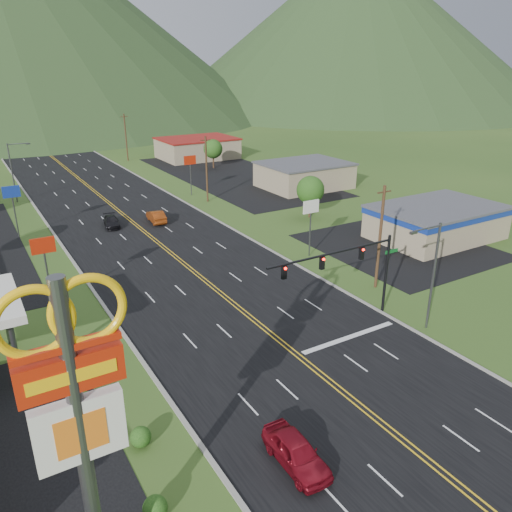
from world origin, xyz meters
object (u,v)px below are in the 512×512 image
pylon_sign (75,400)px  car_dark_mid (112,222)px  streetlight_east (431,270)px  car_red_far (156,217)px  traffic_signal (351,263)px  streetlight_west (14,169)px  car_red_near (296,452)px

pylon_sign → car_dark_mid: 50.69m
streetlight_east → car_dark_mid: streetlight_east is taller
streetlight_east → car_red_far: (-8.37, 38.83, -4.39)m
car_red_far → streetlight_east: bearing=107.2°
pylon_sign → streetlight_east: size_ratio=1.56×
traffic_signal → streetlight_west: (-18.16, 56.00, -0.15)m
pylon_sign → traffic_signal: (23.48, 12.00, -3.97)m
streetlight_west → pylon_sign: bearing=-94.5°
pylon_sign → streetlight_east: 29.58m
traffic_signal → car_dark_mid: size_ratio=2.90×
pylon_sign → streetlight_west: bearing=85.5°
traffic_signal → car_red_far: traffic_signal is taller
car_red_far → traffic_signal: bearing=101.0°
streetlight_east → traffic_signal: bearing=139.6°
streetlight_east → car_dark_mid: size_ratio=1.99×
car_red_near → car_red_far: (9.13, 45.52, -0.02)m
streetlight_west → car_red_near: (5.36, -66.69, -4.37)m
pylon_sign → streetlight_east: bearing=15.8°
traffic_signal → pylon_sign: bearing=-152.9°
car_red_near → car_red_far: 46.42m
traffic_signal → car_red_far: bearing=96.0°
pylon_sign → streetlight_west: size_ratio=1.56×
traffic_signal → streetlight_east: streetlight_east is taller
car_red_near → car_dark_mid: car_red_near is taller
pylon_sign → traffic_signal: bearing=27.1°
streetlight_west → car_red_far: size_ratio=1.87×
traffic_signal → car_dark_mid: (-9.44, 35.94, -4.67)m
traffic_signal → car_dark_mid: bearing=104.7°
streetlight_east → car_dark_mid: (-14.13, 39.94, -4.52)m
pylon_sign → traffic_signal: pylon_sign is taller
streetlight_east → car_dark_mid: bearing=109.5°
car_dark_mid → streetlight_east: bearing=-61.1°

